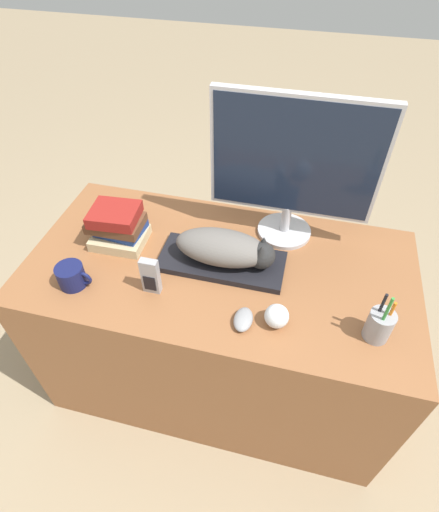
# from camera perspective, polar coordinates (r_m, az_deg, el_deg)

# --- Properties ---
(ground_plane) EXTENTS (12.00, 12.00, 0.00)m
(ground_plane) POSITION_cam_1_polar(r_m,az_deg,el_deg) (1.90, -2.83, -25.20)
(ground_plane) COLOR #998466
(desk) EXTENTS (1.39, 0.71, 0.75)m
(desk) POSITION_cam_1_polar(r_m,az_deg,el_deg) (1.72, 0.02, -10.02)
(desk) COLOR brown
(desk) RESTS_ON ground_plane
(keyboard) EXTENTS (0.45, 0.19, 0.02)m
(keyboard) POSITION_cam_1_polar(r_m,az_deg,el_deg) (1.42, 0.32, -0.81)
(keyboard) COLOR black
(keyboard) RESTS_ON desk
(cat) EXTENTS (0.35, 0.15, 0.12)m
(cat) POSITION_cam_1_polar(r_m,az_deg,el_deg) (1.37, 1.11, 1.10)
(cat) COLOR #66605B
(cat) RESTS_ON keyboard
(monitor) EXTENTS (0.57, 0.20, 0.54)m
(monitor) POSITION_cam_1_polar(r_m,az_deg,el_deg) (1.39, 10.61, 12.81)
(monitor) COLOR #B7B7BC
(monitor) RESTS_ON desk
(computer_mouse) EXTENTS (0.06, 0.09, 0.03)m
(computer_mouse) POSITION_cam_1_polar(r_m,az_deg,el_deg) (1.26, 3.41, -9.03)
(computer_mouse) COLOR gray
(computer_mouse) RESTS_ON desk
(coffee_mug) EXTENTS (0.12, 0.09, 0.08)m
(coffee_mug) POSITION_cam_1_polar(r_m,az_deg,el_deg) (1.43, -20.35, -2.69)
(coffee_mug) COLOR #141947
(coffee_mug) RESTS_ON desk
(pen_cup) EXTENTS (0.08, 0.08, 0.20)m
(pen_cup) POSITION_cam_1_polar(r_m,az_deg,el_deg) (1.28, 21.87, -9.13)
(pen_cup) COLOR #939399
(pen_cup) RESTS_ON desk
(baseball) EXTENTS (0.08, 0.08, 0.08)m
(baseball) POSITION_cam_1_polar(r_m,az_deg,el_deg) (1.25, 8.17, -8.49)
(baseball) COLOR silver
(baseball) RESTS_ON desk
(phone) EXTENTS (0.06, 0.03, 0.14)m
(phone) POSITION_cam_1_polar(r_m,az_deg,el_deg) (1.32, -9.83, -2.87)
(phone) COLOR #99999E
(phone) RESTS_ON desk
(book_stack) EXTENTS (0.20, 0.17, 0.15)m
(book_stack) POSITION_cam_1_polar(r_m,az_deg,el_deg) (1.52, -14.34, 4.13)
(book_stack) COLOR #C6B284
(book_stack) RESTS_ON desk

